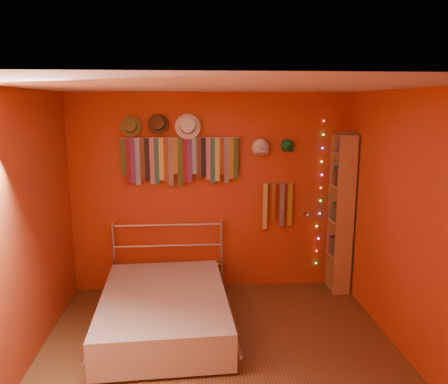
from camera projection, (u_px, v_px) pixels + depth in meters
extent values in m
plane|color=brown|center=(221.00, 363.00, 4.05)|extent=(3.50, 3.50, 0.00)
cube|color=#A32C1A|center=(211.00, 193.00, 5.51)|extent=(3.50, 0.02, 2.50)
cube|color=#A32C1A|center=(414.00, 229.00, 3.93)|extent=(0.02, 3.50, 2.50)
cube|color=#A32C1A|center=(14.00, 238.00, 3.67)|extent=(0.02, 3.50, 2.50)
cube|color=white|center=(220.00, 86.00, 3.55)|extent=(3.50, 3.50, 0.02)
cylinder|color=silver|center=(180.00, 138.00, 5.29)|extent=(1.45, 0.01, 0.01)
cube|color=#315220|center=(123.00, 157.00, 5.28)|extent=(0.06, 0.01, 0.45)
cube|color=maroon|center=(128.00, 162.00, 5.29)|extent=(0.06, 0.01, 0.57)
cube|color=#3D1A6B|center=(133.00, 161.00, 5.28)|extent=(0.06, 0.01, 0.55)
cube|color=#6C8BC1|center=(138.00, 162.00, 5.30)|extent=(0.06, 0.01, 0.57)
cube|color=#502A1A|center=(142.00, 159.00, 5.29)|extent=(0.06, 0.01, 0.50)
cube|color=black|center=(147.00, 160.00, 5.29)|extent=(0.06, 0.01, 0.53)
cube|color=#C26188|center=(152.00, 161.00, 5.31)|extent=(0.06, 0.01, 0.57)
cube|color=#1A5B5D|center=(157.00, 161.00, 5.31)|extent=(0.06, 0.01, 0.57)
cube|color=#D1BB53|center=(161.00, 159.00, 5.31)|extent=(0.06, 0.01, 0.52)
cube|color=maroon|center=(166.00, 161.00, 5.33)|extent=(0.06, 0.01, 0.56)
cube|color=#191252|center=(171.00, 162.00, 5.33)|extent=(0.06, 0.01, 0.59)
cube|color=olive|center=(175.00, 156.00, 5.31)|extent=(0.06, 0.01, 0.44)
cube|color=#294A1D|center=(180.00, 162.00, 5.34)|extent=(0.06, 0.01, 0.59)
cube|color=maroon|center=(185.00, 160.00, 5.33)|extent=(0.06, 0.01, 0.54)
cube|color=#441A68|center=(189.00, 160.00, 5.33)|extent=(0.06, 0.01, 0.54)
cube|color=#6C87C0|center=(194.00, 156.00, 5.34)|extent=(0.06, 0.01, 0.44)
cube|color=#452417|center=(199.00, 159.00, 5.34)|extent=(0.06, 0.01, 0.51)
cube|color=black|center=(203.00, 157.00, 5.34)|extent=(0.06, 0.01, 0.47)
cube|color=#B15885|center=(208.00, 159.00, 5.36)|extent=(0.06, 0.01, 0.52)
cube|color=#18544C|center=(213.00, 161.00, 5.36)|extent=(0.06, 0.01, 0.57)
cube|color=#BABD4B|center=(217.00, 160.00, 5.36)|extent=(0.06, 0.01, 0.53)
cube|color=maroon|center=(222.00, 156.00, 5.37)|extent=(0.06, 0.01, 0.46)
cube|color=navy|center=(227.00, 160.00, 5.37)|extent=(0.06, 0.01, 0.56)
cube|color=olive|center=(231.00, 158.00, 5.37)|extent=(0.06, 0.01, 0.51)
cube|color=#2F4F1F|center=(236.00, 158.00, 5.38)|extent=(0.06, 0.01, 0.51)
cylinder|color=silver|center=(278.00, 183.00, 5.50)|extent=(0.40, 0.01, 0.01)
cube|color=#AFB448|center=(265.00, 207.00, 5.53)|extent=(0.06, 0.01, 0.59)
cube|color=brown|center=(274.00, 202.00, 5.52)|extent=(0.06, 0.01, 0.46)
cube|color=navy|center=(282.00, 205.00, 5.53)|extent=(0.06, 0.01, 0.55)
cube|color=olive|center=(290.00, 205.00, 5.55)|extent=(0.06, 0.01, 0.55)
cylinder|color=olive|center=(131.00, 127.00, 5.21)|extent=(0.25, 0.06, 0.25)
cylinder|color=olive|center=(130.00, 126.00, 5.17)|extent=(0.15, 0.13, 0.17)
cylinder|color=#332314|center=(130.00, 126.00, 5.19)|extent=(0.15, 0.05, 0.15)
cylinder|color=#463019|center=(158.00, 124.00, 5.23)|extent=(0.26, 0.06, 0.25)
cylinder|color=#463019|center=(158.00, 124.00, 5.19)|extent=(0.15, 0.13, 0.17)
cylinder|color=black|center=(158.00, 124.00, 5.21)|extent=(0.16, 0.05, 0.16)
cylinder|color=white|center=(188.00, 126.00, 5.26)|extent=(0.31, 0.08, 0.30)
cylinder|color=white|center=(188.00, 126.00, 5.21)|extent=(0.18, 0.15, 0.20)
cylinder|color=black|center=(188.00, 126.00, 5.23)|extent=(0.19, 0.06, 0.19)
ellipsoid|color=silver|center=(260.00, 147.00, 5.39)|extent=(0.20, 0.15, 0.20)
cube|color=silver|center=(262.00, 153.00, 5.28)|extent=(0.14, 0.11, 0.06)
ellipsoid|color=#16662A|center=(287.00, 145.00, 5.41)|extent=(0.17, 0.13, 0.17)
cube|color=#16662A|center=(289.00, 150.00, 5.32)|extent=(0.12, 0.09, 0.05)
sphere|color=#FF3333|center=(324.00, 121.00, 5.39)|extent=(0.02, 0.02, 0.02)
sphere|color=#33FF4C|center=(323.00, 135.00, 5.43)|extent=(0.02, 0.02, 0.02)
sphere|color=#4C66FF|center=(322.00, 148.00, 5.46)|extent=(0.02, 0.02, 0.02)
sphere|color=yellow|center=(322.00, 162.00, 5.49)|extent=(0.02, 0.02, 0.02)
sphere|color=#FF4CCC|center=(322.00, 175.00, 5.53)|extent=(0.02, 0.02, 0.02)
sphere|color=#FF3333|center=(321.00, 188.00, 5.56)|extent=(0.02, 0.02, 0.02)
sphere|color=#33FF4C|center=(321.00, 201.00, 5.59)|extent=(0.02, 0.02, 0.02)
sphere|color=#4C66FF|center=(320.00, 214.00, 5.63)|extent=(0.02, 0.02, 0.02)
sphere|color=yellow|center=(317.00, 226.00, 5.66)|extent=(0.02, 0.02, 0.02)
sphere|color=#FF4CCC|center=(318.00, 239.00, 5.70)|extent=(0.02, 0.02, 0.02)
sphere|color=#FF3333|center=(317.00, 251.00, 5.73)|extent=(0.02, 0.02, 0.02)
sphere|color=#33FF4C|center=(316.00, 263.00, 5.76)|extent=(0.02, 0.02, 0.02)
cylinder|color=silver|center=(303.00, 212.00, 5.63)|extent=(0.03, 0.03, 0.03)
cylinder|color=silver|center=(305.00, 212.00, 5.51)|extent=(0.01, 0.24, 0.08)
sphere|color=white|center=(308.00, 216.00, 5.39)|extent=(0.07, 0.07, 0.07)
cube|color=#AA824C|center=(346.00, 218.00, 5.31)|extent=(0.24, 0.02, 2.00)
cube|color=#AA824C|center=(337.00, 211.00, 5.62)|extent=(0.24, 0.02, 2.00)
cube|color=#AA824C|center=(350.00, 214.00, 5.47)|extent=(0.02, 0.34, 2.00)
cube|color=#AA824C|center=(337.00, 287.00, 5.66)|extent=(0.24, 0.32, 0.02)
cube|color=#AA824C|center=(339.00, 256.00, 5.57)|extent=(0.24, 0.32, 0.02)
cube|color=#AA824C|center=(341.00, 222.00, 5.48)|extent=(0.24, 0.32, 0.02)
cube|color=#AA824C|center=(343.00, 187.00, 5.39)|extent=(0.24, 0.32, 0.02)
cube|color=#AA824C|center=(345.00, 152.00, 5.31)|extent=(0.24, 0.32, 0.02)
cube|color=#AA824C|center=(346.00, 136.00, 5.27)|extent=(0.24, 0.32, 0.02)
cylinder|color=silver|center=(114.00, 258.00, 5.48)|extent=(0.03, 0.03, 0.92)
cylinder|color=silver|center=(222.00, 255.00, 5.58)|extent=(0.03, 0.03, 0.92)
cylinder|color=silver|center=(169.00, 265.00, 5.55)|extent=(1.36, 0.02, 0.02)
cylinder|color=silver|center=(168.00, 246.00, 5.50)|extent=(1.36, 0.02, 0.02)
cylinder|color=silver|center=(167.00, 225.00, 5.45)|extent=(1.36, 0.02, 0.02)
cube|color=beige|center=(164.00, 310.00, 4.63)|extent=(1.38, 1.90, 0.37)
cylinder|color=silver|center=(99.00, 314.00, 4.58)|extent=(0.11, 1.84, 0.03)
cylinder|color=silver|center=(228.00, 309.00, 4.68)|extent=(0.11, 1.84, 0.03)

